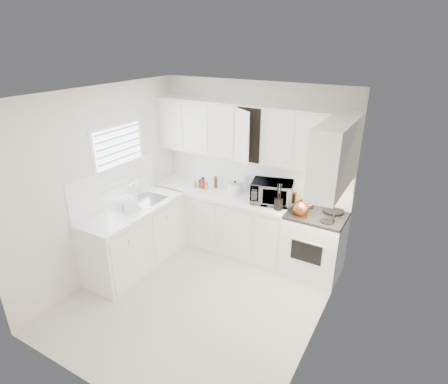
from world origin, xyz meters
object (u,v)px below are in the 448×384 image
Objects in this scene: stove at (314,236)px; tea_kettle at (301,207)px; microwave at (272,190)px; utensil_crock at (279,196)px; dish_rack at (126,203)px; rice_cooker at (235,188)px.

tea_kettle is (-0.18, -0.16, 0.47)m from stove.
microwave reaches higher than tea_kettle.
utensil_crock is at bearing 155.56° from tea_kettle.
dish_rack is (-1.83, -1.04, -0.10)m from utensil_crock.
utensil_crock is at bearing -162.51° from stove.
rice_cooker reaches higher than dish_rack.
tea_kettle is at bearing 30.17° from dish_rack.
microwave is (-0.67, 0.02, 0.54)m from stove.
tea_kettle is at bearing -1.79° from utensil_crock.
utensil_crock reaches higher than microwave.
dish_rack is (-1.06, -1.21, -0.01)m from rice_cooker.
microwave is (-0.49, 0.18, 0.08)m from tea_kettle.
microwave is at bearing 179.40° from stove.
microwave is 0.24m from utensil_crock.
rice_cooker is at bearing 147.84° from tea_kettle.
utensil_crock reaches higher than dish_rack.
rice_cooker is 0.54× the size of utensil_crock.
utensil_crock reaches higher than stove.
utensil_crock is (-0.32, 0.01, 0.08)m from tea_kettle.
microwave is at bearing 137.57° from tea_kettle.
utensil_crock is at bearing -59.25° from microwave.
stove is 2.10× the size of microwave.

